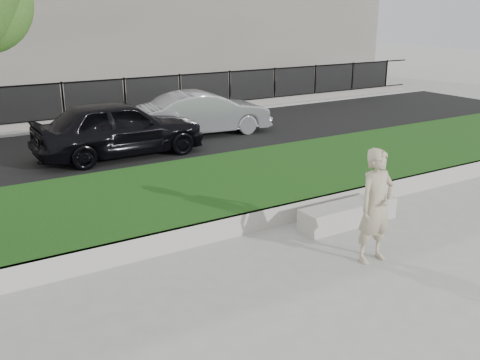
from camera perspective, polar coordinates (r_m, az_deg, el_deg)
ground at (r=9.17m, az=4.65°, el=-7.78°), size 90.00×90.00×0.00m
grass_bank at (r=11.46m, az=-4.15°, el=-1.36°), size 34.00×4.00×0.40m
grass_kerb at (r=9.87m, az=1.12°, el=-4.53°), size 34.00×0.08×0.40m
street at (r=16.41m, az=-13.06°, el=3.45°), size 34.00×7.00×0.04m
far_pavement at (r=20.63m, az=-17.16°, el=6.10°), size 34.00×3.00×0.12m
iron_fence at (r=19.59m, az=-16.52°, el=7.02°), size 32.00×0.30×1.50m
stone_bench at (r=10.44m, az=11.46°, el=-3.56°), size 2.06×0.52×0.42m
man at (r=8.81m, az=14.31°, el=-2.72°), size 0.69×0.45×1.89m
book at (r=10.72m, az=13.54°, el=-1.86°), size 0.23×0.18×0.02m
car_dark at (r=15.13m, az=-12.75°, el=5.44°), size 4.67×1.92×1.58m
car_silver at (r=17.50m, az=-3.74°, el=7.15°), size 4.35×1.88×1.39m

